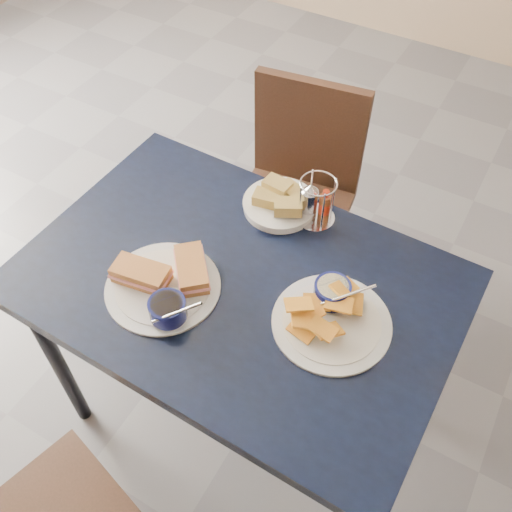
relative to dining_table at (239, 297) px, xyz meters
The scene contains 7 objects.
ground 0.70m from the dining_table, 78.65° to the left, with size 6.00×6.00×0.00m, color #59595E.
dining_table is the anchor object (origin of this frame).
chair_far 0.71m from the dining_table, 101.89° to the left, with size 0.45×0.43×0.85m.
sandwich_plate 0.21m from the dining_table, 140.31° to the right, with size 0.31×0.29×0.12m.
plantain_plate 0.27m from the dining_table, ahead, with size 0.29×0.29×0.12m.
bread_basket 0.30m from the dining_table, 95.82° to the left, with size 0.20×0.20×0.07m.
condiment_caddy 0.33m from the dining_table, 76.60° to the left, with size 0.11×0.11×0.14m.
Camera 1 is at (0.44, -0.93, 1.90)m, focal length 40.00 mm.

